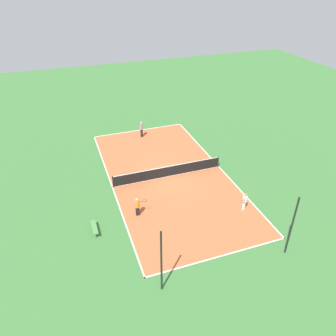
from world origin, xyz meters
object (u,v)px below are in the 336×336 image
at_px(tennis_net, 168,171).
at_px(tennis_ball_left_sideline, 134,135).
at_px(player_baseline_gray, 141,128).
at_px(fence_post_back_right, 161,262).
at_px(tennis_ball_midcourt, 132,168).
at_px(fence_post_back_left, 292,226).
at_px(tennis_ball_far_baseline, 171,164).
at_px(player_far_white, 245,200).
at_px(bench, 94,228).
at_px(player_center_orange, 137,206).
at_px(tennis_ball_near_net, 194,162).

height_order(tennis_net, tennis_ball_left_sideline, tennis_net).
xyz_separation_m(player_baseline_gray, fence_post_back_right, (4.24, 19.62, 1.24)).
height_order(player_baseline_gray, tennis_ball_midcourt, player_baseline_gray).
bearing_deg(player_baseline_gray, fence_post_back_left, -166.64).
height_order(tennis_ball_left_sideline, tennis_ball_far_baseline, same).
relative_size(player_far_white, fence_post_back_right, 0.33).
distance_m(bench, tennis_ball_left_sideline, 15.41).
bearing_deg(tennis_net, player_far_white, 122.47).
height_order(player_baseline_gray, tennis_ball_left_sideline, player_baseline_gray).
height_order(bench, player_far_white, player_far_white).
bearing_deg(player_center_orange, tennis_ball_near_net, 34.57).
bearing_deg(tennis_ball_near_net, fence_post_back_left, 95.38).
bearing_deg(fence_post_back_left, player_baseline_gray, -77.24).
relative_size(bench, tennis_ball_near_net, 22.39).
height_order(tennis_ball_near_net, tennis_ball_midcourt, same).
height_order(player_baseline_gray, fence_post_back_right, fence_post_back_right).
height_order(bench, player_baseline_gray, player_baseline_gray).
bearing_deg(player_baseline_gray, tennis_ball_far_baseline, -170.19).
bearing_deg(player_baseline_gray, player_far_white, -163.78).
xyz_separation_m(tennis_ball_left_sideline, tennis_ball_near_net, (-4.05, 7.62, 0.00)).
bearing_deg(tennis_ball_far_baseline, bench, 39.79).
bearing_deg(tennis_ball_far_baseline, fence_post_back_right, 67.96).
height_order(tennis_ball_midcourt, fence_post_back_right, fence_post_back_right).
height_order(bench, player_center_orange, player_center_orange).
distance_m(player_far_white, tennis_ball_left_sideline, 16.14).
relative_size(tennis_net, tennis_ball_near_net, 147.95).
relative_size(player_far_white, player_center_orange, 0.96).
distance_m(player_far_white, fence_post_back_left, 5.06).
bearing_deg(tennis_ball_near_net, player_center_orange, 38.50).
bearing_deg(player_far_white, player_baseline_gray, -116.13).
distance_m(tennis_net, tennis_ball_midcourt, 3.63).
bearing_deg(player_center_orange, fence_post_back_right, -97.23).
distance_m(bench, fence_post_back_right, 7.13).
bearing_deg(fence_post_back_right, fence_post_back_left, 180.00).
bearing_deg(player_center_orange, tennis_ball_left_sideline, 73.14).
xyz_separation_m(tennis_net, tennis_ball_left_sideline, (0.90, -9.02, -0.53)).
bearing_deg(player_far_white, tennis_ball_midcourt, -93.57).
height_order(tennis_ball_left_sideline, fence_post_back_right, fence_post_back_right).
bearing_deg(tennis_ball_midcourt, player_far_white, 128.17).
bearing_deg(tennis_ball_left_sideline, tennis_ball_near_net, 118.00).
bearing_deg(fence_post_back_left, tennis_ball_far_baseline, -75.50).
relative_size(player_far_white, tennis_ball_near_net, 21.97).
relative_size(bench, fence_post_back_left, 0.33).
bearing_deg(bench, player_far_white, 83.27).
bearing_deg(fence_post_back_left, tennis_ball_left_sideline, -75.46).
xyz_separation_m(tennis_ball_far_baseline, fence_post_back_left, (-3.38, 13.09, 2.23)).
bearing_deg(tennis_ball_near_net, fence_post_back_right, 59.20).
height_order(player_center_orange, tennis_ball_near_net, player_center_orange).
xyz_separation_m(fence_post_back_left, fence_post_back_right, (8.68, 0.00, 0.00)).
height_order(player_far_white, tennis_ball_near_net, player_far_white).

